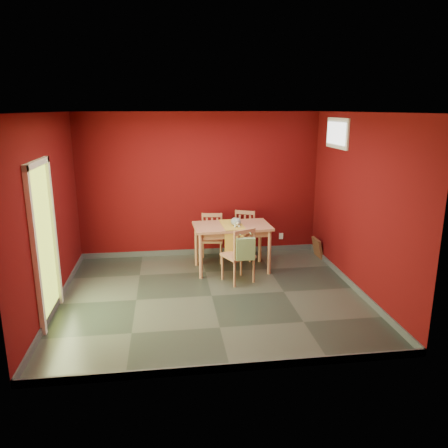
{
  "coord_description": "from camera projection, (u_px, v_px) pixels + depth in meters",
  "views": [
    {
      "loc": [
        -0.63,
        -6.08,
        2.75
      ],
      "look_at": [
        0.25,
        0.45,
        1.0
      ],
      "focal_mm": 35.0,
      "sensor_mm": 36.0,
      "label": 1
    }
  ],
  "objects": [
    {
      "name": "chair_far_right",
      "position": [
        243.0,
        234.0,
        8.21
      ],
      "size": [
        0.54,
        0.54,
        0.89
      ],
      "color": "#AB6C50",
      "rests_on": "ground"
    },
    {
      "name": "cat",
      "position": [
        236.0,
        220.0,
        7.43
      ],
      "size": [
        0.28,
        0.4,
        0.18
      ],
      "primitive_type": null,
      "rotation": [
        0.0,
        0.0,
        -0.29
      ],
      "color": "slate",
      "rests_on": "table_runner"
    },
    {
      "name": "chair_near",
      "position": [
        239.0,
        254.0,
        7.03
      ],
      "size": [
        0.57,
        0.57,
        0.93
      ],
      "color": "#AB6C50",
      "rests_on": "ground"
    },
    {
      "name": "dining_table",
      "position": [
        232.0,
        231.0,
        7.51
      ],
      "size": [
        1.33,
        0.81,
        0.81
      ],
      "color": "#AB6C50",
      "rests_on": "ground"
    },
    {
      "name": "window",
      "position": [
        337.0,
        133.0,
        7.26
      ],
      "size": [
        0.05,
        0.9,
        0.5
      ],
      "color": "white",
      "rests_on": "room_shell"
    },
    {
      "name": "doorway",
      "position": [
        44.0,
        238.0,
        5.66
      ],
      "size": [
        0.06,
        1.01,
        2.13
      ],
      "color": "#B7D838",
      "rests_on": "ground"
    },
    {
      "name": "room_shell",
      "position": [
        212.0,
        293.0,
        6.6
      ],
      "size": [
        4.5,
        4.5,
        4.5
      ],
      "color": "#4F0809",
      "rests_on": "ground"
    },
    {
      "name": "ground",
      "position": [
        212.0,
        296.0,
        6.62
      ],
      "size": [
        4.5,
        4.5,
        0.0
      ],
      "primitive_type": "plane",
      "color": "#2D342D",
      "rests_on": "ground"
    },
    {
      "name": "picture_frame",
      "position": [
        317.0,
        248.0,
        8.3
      ],
      "size": [
        0.13,
        0.37,
        0.37
      ],
      "color": "brown",
      "rests_on": "ground"
    },
    {
      "name": "chair_far_left",
      "position": [
        212.0,
        237.0,
        8.06
      ],
      "size": [
        0.46,
        0.46,
        0.87
      ],
      "color": "#AB6C50",
      "rests_on": "ground"
    },
    {
      "name": "outlet_plate",
      "position": [
        281.0,
        236.0,
        8.65
      ],
      "size": [
        0.08,
        0.02,
        0.12
      ],
      "primitive_type": "cube",
      "color": "silver",
      "rests_on": "room_shell"
    },
    {
      "name": "table_runner",
      "position": [
        233.0,
        230.0,
        7.38
      ],
      "size": [
        0.38,
        0.75,
        0.37
      ],
      "color": "gold",
      "rests_on": "dining_table"
    },
    {
      "name": "tote_bag",
      "position": [
        245.0,
        249.0,
        6.79
      ],
      "size": [
        0.3,
        0.18,
        0.42
      ],
      "color": "#6E8857",
      "rests_on": "chair_near"
    }
  ]
}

